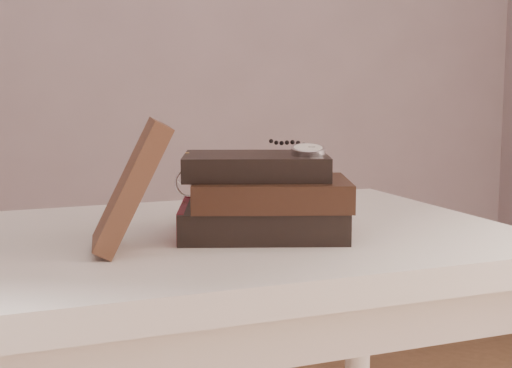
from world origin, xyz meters
name	(u,v)px	position (x,y,z in m)	size (l,w,h in m)	color
table	(174,297)	(0.00, 0.35, 0.66)	(1.00, 0.60, 0.75)	silver
book_stack	(263,198)	(0.12, 0.30, 0.80)	(0.27, 0.23, 0.12)	black
journal	(131,186)	(-0.08, 0.27, 0.84)	(0.03, 0.11, 0.18)	#3D2317
pocket_watch	(306,150)	(0.17, 0.27, 0.87)	(0.06, 0.15, 0.02)	silver
eyeglasses	(207,182)	(0.07, 0.40, 0.82)	(0.13, 0.14, 0.05)	silver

